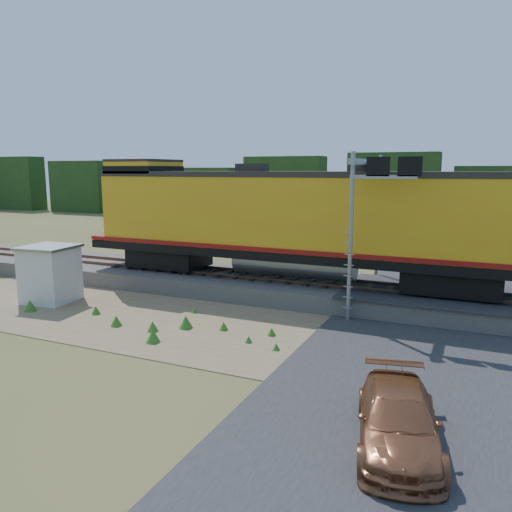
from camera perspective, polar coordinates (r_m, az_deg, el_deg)
The scene contains 11 objects.
ground at distance 19.07m, azimuth -4.54°, elevation -8.48°, with size 140.00×140.00×0.00m, color #475123.
ballast at distance 24.19m, azimuth 2.31°, elevation -3.51°, with size 70.00×5.00×0.80m, color slate.
rails at distance 24.08m, azimuth 2.32°, elevation -2.40°, with size 70.00×1.54×0.16m.
dirt_shoulder at distance 20.46m, azimuth -8.81°, elevation -7.24°, with size 26.00×8.00×0.03m, color #8C7754.
road at distance 17.69m, azimuth 17.35°, elevation -10.11°, with size 7.00×66.00×0.86m.
tree_line_north at distance 54.62m, azimuth 15.09°, elevation 6.47°, with size 130.00×3.00×6.50m.
weed_clumps at distance 20.99m, azimuth -12.87°, elevation -6.98°, with size 15.00×6.20×0.56m, color #377220, non-canonical shape.
locomotive at distance 23.44m, azimuth 3.66°, elevation 4.23°, with size 21.51×3.28×5.55m.
shed at distance 24.51m, azimuth -22.46°, elevation -1.89°, with size 2.42×2.42×2.60m.
signal_gantry at distance 21.62m, azimuth 13.12°, elevation 7.06°, with size 2.65×6.20×6.67m.
car at distance 11.84m, azimuth 15.92°, elevation -17.56°, with size 1.72×4.24×1.23m, color #955837.
Camera 1 is at (8.78, -15.83, 6.00)m, focal length 35.00 mm.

